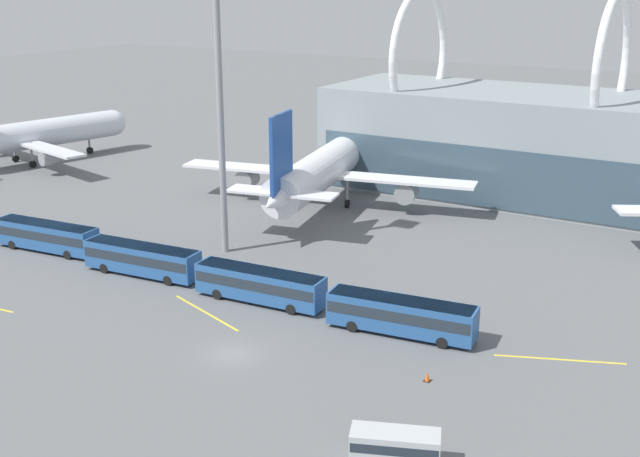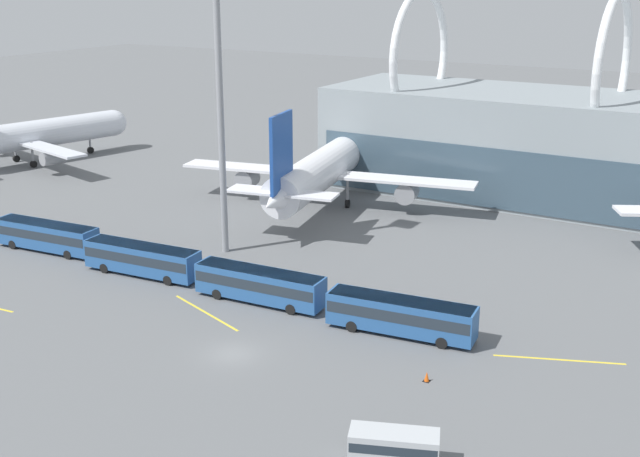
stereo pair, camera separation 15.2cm
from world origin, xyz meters
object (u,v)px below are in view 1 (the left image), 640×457
at_px(service_van_foreground, 395,446).
at_px(shuttle_bus_0, 46,235).
at_px(shuttle_bus_1, 142,258).
at_px(floodlight_mast, 219,87).
at_px(shuttle_bus_2, 260,283).
at_px(traffic_cone_0, 427,376).
at_px(airliner_at_gate_near, 25,136).
at_px(shuttle_bus_3, 401,314).
at_px(airliner_at_gate_far, 326,166).

bearing_deg(service_van_foreground, shuttle_bus_0, -40.32).
bearing_deg(shuttle_bus_1, floodlight_mast, 69.69).
xyz_separation_m(shuttle_bus_2, floodlight_mast, (-11.50, 9.93, 16.24)).
relative_size(shuttle_bus_0, traffic_cone_0, 16.33).
xyz_separation_m(airliner_at_gate_near, shuttle_bus_3, (79.01, -27.66, -2.80)).
bearing_deg(shuttle_bus_0, traffic_cone_0, -12.81).
height_order(airliner_at_gate_near, airliner_at_gate_far, airliner_at_gate_far).
xyz_separation_m(airliner_at_gate_far, service_van_foreground, (33.63, -49.48, -3.70)).
relative_size(airliner_at_gate_far, shuttle_bus_3, 3.30).
bearing_deg(airliner_at_gate_far, shuttle_bus_1, 163.25).
xyz_separation_m(airliner_at_gate_far, floodlight_mast, (0.03, -22.19, 12.99)).
distance_m(shuttle_bus_1, shuttle_bus_2, 14.28).
xyz_separation_m(airliner_at_gate_far, shuttle_bus_2, (11.53, -32.12, -3.25)).
distance_m(floodlight_mast, traffic_cone_0, 39.20).
bearing_deg(airliner_at_gate_near, shuttle_bus_3, -96.11).
distance_m(airliner_at_gate_near, shuttle_bus_3, 83.76).
bearing_deg(shuttle_bus_1, shuttle_bus_2, -4.05).
bearing_deg(airliner_at_gate_far, shuttle_bus_2, -172.15).
xyz_separation_m(service_van_foreground, floodlight_mast, (-33.60, 27.30, 16.69)).
bearing_deg(airliner_at_gate_far, floodlight_mast, 168.19).
xyz_separation_m(airliner_at_gate_far, shuttle_bus_1, (-2.75, -32.36, -3.25)).
relative_size(airliner_at_gate_near, service_van_foreground, 5.93).
xyz_separation_m(airliner_at_gate_near, shuttle_bus_0, (36.18, -27.90, -2.80)).
relative_size(shuttle_bus_2, traffic_cone_0, 16.28).
relative_size(shuttle_bus_0, shuttle_bus_3, 1.00).
distance_m(airliner_at_gate_near, airliner_at_gate_far, 53.36).
relative_size(airliner_at_gate_far, floodlight_mast, 1.47).
xyz_separation_m(airliner_at_gate_near, shuttle_bus_1, (50.45, -28.21, -2.80)).
height_order(airliner_at_gate_near, traffic_cone_0, airliner_at_gate_near).
bearing_deg(floodlight_mast, shuttle_bus_2, -40.82).
height_order(shuttle_bus_1, shuttle_bus_2, same).
height_order(airliner_at_gate_far, shuttle_bus_2, airliner_at_gate_far).
bearing_deg(shuttle_bus_0, floodlight_mast, 24.65).
distance_m(shuttle_bus_0, shuttle_bus_3, 42.84).
xyz_separation_m(airliner_at_gate_far, shuttle_bus_3, (25.81, -31.82, -3.25)).
xyz_separation_m(shuttle_bus_1, shuttle_bus_2, (14.28, 0.24, 0.00)).
xyz_separation_m(airliner_at_gate_far, traffic_cone_0, (31.05, -38.31, -4.73)).
bearing_deg(shuttle_bus_0, shuttle_bus_2, -5.52).
distance_m(airliner_at_gate_near, shuttle_bus_1, 57.87).
bearing_deg(airliner_at_gate_far, shuttle_bus_0, 140.13).
height_order(shuttle_bus_3, service_van_foreground, shuttle_bus_3).
height_order(shuttle_bus_0, shuttle_bus_3, same).
bearing_deg(shuttle_bus_0, airliner_at_gate_near, 136.97).
relative_size(shuttle_bus_2, floodlight_mast, 0.44).
bearing_deg(shuttle_bus_3, shuttle_bus_1, 174.43).
bearing_deg(floodlight_mast, traffic_cone_0, -27.47).
bearing_deg(shuttle_bus_0, airliner_at_gate_far, 56.63).
xyz_separation_m(shuttle_bus_1, floodlight_mast, (2.78, 10.18, 16.24)).
relative_size(shuttle_bus_0, floodlight_mast, 0.44).
xyz_separation_m(shuttle_bus_0, shuttle_bus_1, (14.28, -0.31, 0.00)).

